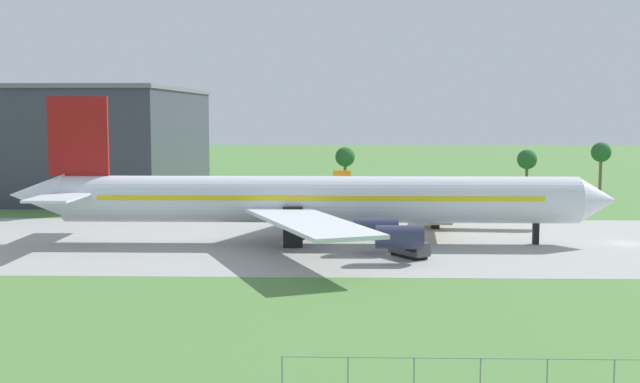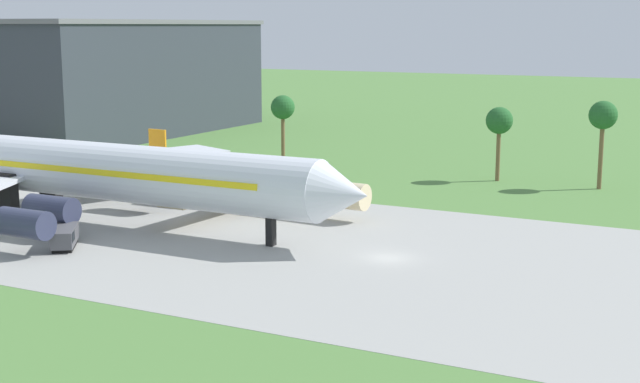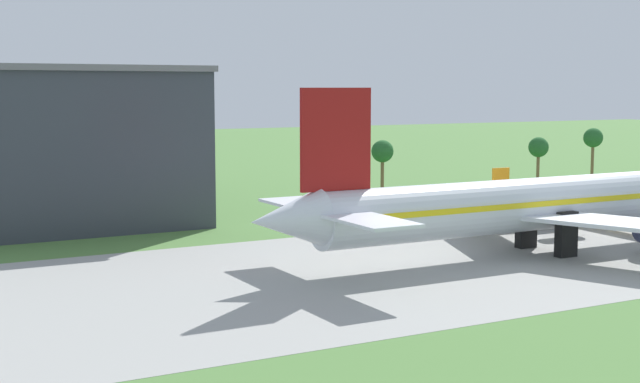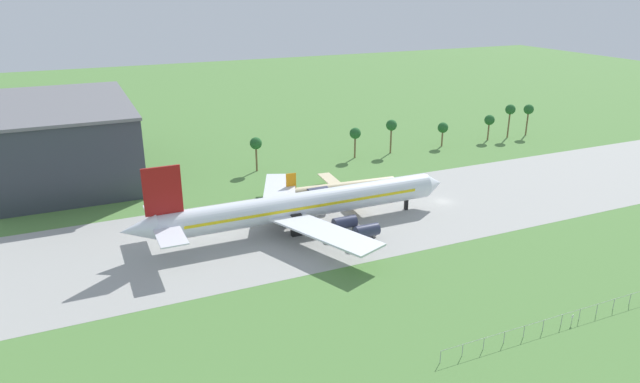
% 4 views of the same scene
% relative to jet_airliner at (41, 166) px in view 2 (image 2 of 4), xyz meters
% --- Properties ---
extents(ground_plane, '(600.00, 600.00, 0.00)m').
position_rel_jet_airliner_xyz_m(ground_plane, '(40.50, 0.75, -5.64)').
color(ground_plane, '#517F3D').
extents(taxiway_strip, '(320.00, 44.00, 0.02)m').
position_rel_jet_airliner_xyz_m(taxiway_strip, '(40.50, 0.75, -5.63)').
color(taxiway_strip, '#9E9E99').
rests_on(taxiway_strip, ground_plane).
extents(jet_airliner, '(77.58, 53.86, 18.77)m').
position_rel_jet_airliner_xyz_m(jet_airliner, '(0.00, 0.00, 0.00)').
color(jet_airliner, silver).
rests_on(jet_airliner, ground_plane).
extents(regional_aircraft, '(30.37, 27.40, 8.26)m').
position_rel_jet_airliner_xyz_m(regional_aircraft, '(17.52, 14.17, -2.92)').
color(regional_aircraft, beige).
rests_on(regional_aircraft, ground_plane).
extents(baggage_tug, '(4.70, 5.51, 1.95)m').
position_rel_jet_airliner_xyz_m(baggage_tug, '(12.02, -9.73, -4.57)').
color(baggage_tug, black).
rests_on(baggage_tug, ground_plane).
extents(terminal_building, '(36.72, 61.20, 21.63)m').
position_rel_jet_airliner_xyz_m(terminal_building, '(-46.53, 64.35, 5.19)').
color(terminal_building, '#333842').
rests_on(terminal_building, ground_plane).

